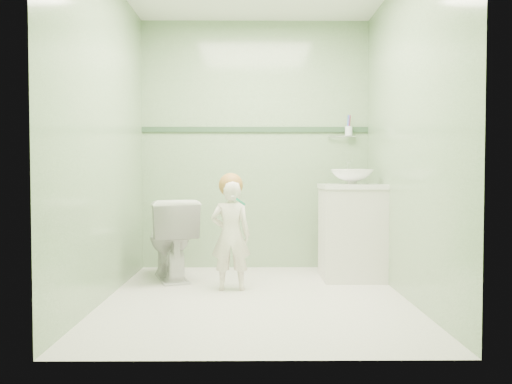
{
  "coord_description": "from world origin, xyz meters",
  "views": [
    {
      "loc": [
        -0.03,
        -3.71,
        0.91
      ],
      "look_at": [
        0.0,
        0.15,
        0.78
      ],
      "focal_mm": 35.61,
      "sensor_mm": 36.0,
      "label": 1
    }
  ],
  "objects": [
    {
      "name": "counter",
      "position": [
        0.84,
        0.7,
        0.81
      ],
      "size": [
        0.54,
        0.52,
        0.04
      ],
      "primitive_type": "cube",
      "color": "white",
      "rests_on": "vanity"
    },
    {
      "name": "room_shell",
      "position": [
        0.0,
        0.0,
        1.2
      ],
      "size": [
        2.5,
        2.54,
        2.4
      ],
      "color": "#80A474",
      "rests_on": "ground"
    },
    {
      "name": "vanity",
      "position": [
        0.84,
        0.7,
        0.4
      ],
      "size": [
        0.52,
        0.5,
        0.8
      ],
      "primitive_type": "cube",
      "color": "silver",
      "rests_on": "ground"
    },
    {
      "name": "toddler",
      "position": [
        -0.2,
        0.28,
        0.43
      ],
      "size": [
        0.32,
        0.21,
        0.86
      ],
      "primitive_type": "imported",
      "rotation": [
        0.0,
        0.0,
        3.16
      ],
      "color": "beige",
      "rests_on": "ground"
    },
    {
      "name": "toilet",
      "position": [
        -0.74,
        0.7,
        0.35
      ],
      "size": [
        0.6,
        0.78,
        0.7
      ],
      "primitive_type": "imported",
      "rotation": [
        0.0,
        0.0,
        3.47
      ],
      "color": "white",
      "rests_on": "ground"
    },
    {
      "name": "hair_cap",
      "position": [
        -0.2,
        0.3,
        0.83
      ],
      "size": [
        0.19,
        0.19,
        0.19
      ],
      "primitive_type": "sphere",
      "color": "olive",
      "rests_on": "toddler"
    },
    {
      "name": "faucet",
      "position": [
        0.84,
        0.89,
        0.97
      ],
      "size": [
        0.03,
        0.13,
        0.18
      ],
      "color": "silver",
      "rests_on": "counter"
    },
    {
      "name": "teal_toothbrush",
      "position": [
        -0.12,
        0.16,
        0.71
      ],
      "size": [
        0.11,
        0.13,
        0.08
      ],
      "color": "#11855C",
      "rests_on": "toddler"
    },
    {
      "name": "basin",
      "position": [
        0.84,
        0.7,
        0.89
      ],
      "size": [
        0.37,
        0.37,
        0.13
      ],
      "primitive_type": "imported",
      "color": "white",
      "rests_on": "counter"
    },
    {
      "name": "trim_stripe",
      "position": [
        0.0,
        1.24,
        1.35
      ],
      "size": [
        2.2,
        0.02,
        0.05
      ],
      "primitive_type": "cube",
      "color": "#304E34",
      "rests_on": "room_shell"
    },
    {
      "name": "cup_holder",
      "position": [
        0.89,
        1.18,
        1.33
      ],
      "size": [
        0.26,
        0.07,
        0.21
      ],
      "color": "silver",
      "rests_on": "room_shell"
    },
    {
      "name": "ground",
      "position": [
        0.0,
        0.0,
        0.0
      ],
      "size": [
        2.5,
        2.5,
        0.0
      ],
      "primitive_type": "plane",
      "color": "white",
      "rests_on": "ground"
    }
  ]
}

